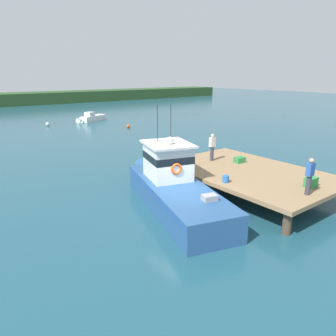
% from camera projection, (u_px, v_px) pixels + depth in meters
% --- Properties ---
extents(ground_plane, '(200.00, 200.00, 0.00)m').
position_uv_depth(ground_plane, '(180.00, 214.00, 14.64)').
color(ground_plane, '#1E4C5B').
extents(dock, '(6.00, 9.00, 1.20)m').
position_uv_depth(dock, '(248.00, 173.00, 17.11)').
color(dock, '#4C3D2D').
rests_on(dock, ground).
extents(main_fishing_boat, '(4.69, 9.92, 4.80)m').
position_uv_depth(main_fishing_boat, '(172.00, 186.00, 15.35)').
color(main_fishing_boat, '#285184').
rests_on(main_fishing_boat, ground).
extents(crate_stack_mid_dock, '(0.64, 0.50, 0.33)m').
position_uv_depth(crate_stack_mid_dock, '(239.00, 160.00, 18.58)').
color(crate_stack_mid_dock, '#2D8442').
rests_on(crate_stack_mid_dock, dock).
extents(crate_single_by_cleat, '(0.62, 0.47, 0.45)m').
position_uv_depth(crate_single_by_cleat, '(311.00, 182.00, 14.56)').
color(crate_single_by_cleat, '#2D8442').
rests_on(crate_single_by_cleat, dock).
extents(bait_bucket, '(0.32, 0.32, 0.34)m').
position_uv_depth(bait_bucket, '(226.00, 179.00, 15.18)').
color(bait_bucket, '#2866B2').
rests_on(bait_bucket, dock).
extents(deckhand_by_the_boat, '(0.36, 0.22, 1.63)m').
position_uv_depth(deckhand_by_the_boat, '(310.00, 176.00, 13.44)').
color(deckhand_by_the_boat, '#383842').
rests_on(deckhand_by_the_boat, dock).
extents(deckhand_further_back, '(0.36, 0.22, 1.63)m').
position_uv_depth(deckhand_further_back, '(212.00, 147.00, 18.80)').
color(deckhand_further_back, '#383842').
rests_on(deckhand_further_back, dock).
extents(moored_boat_off_the_point, '(4.97, 3.04, 1.28)m').
position_uv_depth(moored_boat_off_the_point, '(92.00, 118.00, 42.95)').
color(moored_boat_off_the_point, white).
rests_on(moored_boat_off_the_point, ground).
extents(mooring_buoy_spare_mooring, '(0.47, 0.47, 0.47)m').
position_uv_depth(mooring_buoy_spare_mooring, '(48.00, 124.00, 39.02)').
color(mooring_buoy_spare_mooring, silver).
rests_on(mooring_buoy_spare_mooring, ground).
extents(mooring_buoy_outer, '(0.43, 0.43, 0.43)m').
position_uv_depth(mooring_buoy_outer, '(128.00, 126.00, 37.77)').
color(mooring_buoy_outer, '#EA5B19').
rests_on(mooring_buoy_outer, ground).
extents(mooring_buoy_channel_marker, '(0.38, 0.38, 0.38)m').
position_uv_depth(mooring_buoy_channel_marker, '(211.00, 145.00, 27.90)').
color(mooring_buoy_channel_marker, silver).
rests_on(mooring_buoy_channel_marker, ground).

